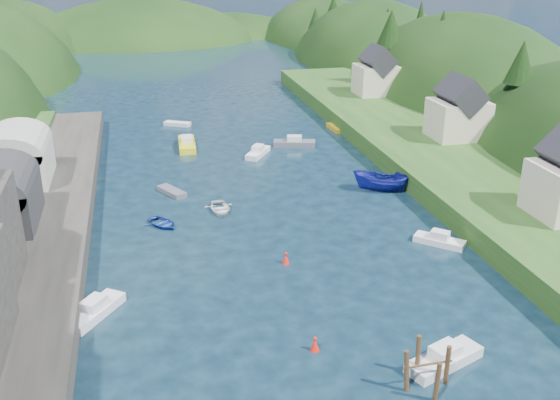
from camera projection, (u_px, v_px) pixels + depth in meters
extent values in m
plane|color=black|center=(241.00, 165.00, 80.53)|extent=(600.00, 600.00, 0.00)
ellipsoid|color=black|center=(14.00, 73.00, 172.71)|extent=(44.00, 75.56, 39.00)
ellipsoid|color=black|center=(458.00, 147.00, 115.69)|extent=(36.00, 75.56, 48.00)
ellipsoid|color=black|center=(374.00, 93.00, 154.17)|extent=(36.00, 75.56, 44.49)
ellipsoid|color=black|center=(325.00, 59.00, 191.41)|extent=(36.00, 75.56, 36.00)
ellipsoid|color=black|center=(143.00, 73.00, 190.27)|extent=(80.00, 60.00, 44.00)
ellipsoid|color=black|center=(229.00, 69.00, 205.92)|extent=(70.00, 56.00, 36.00)
cone|color=black|center=(3.00, 48.00, 116.71)|extent=(4.07, 4.07, 4.96)
cone|color=black|center=(15.00, 27.00, 146.04)|extent=(4.27, 4.27, 6.30)
cone|color=black|center=(522.00, 62.00, 81.06)|extent=(4.07, 4.07, 5.63)
cone|color=black|center=(503.00, 76.00, 93.98)|extent=(3.40, 3.40, 5.51)
cone|color=black|center=(442.00, 37.00, 107.57)|extent=(4.94, 4.94, 9.21)
cone|color=black|center=(391.00, 28.00, 112.61)|extent=(5.25, 5.25, 6.66)
cone|color=black|center=(420.00, 20.00, 124.08)|extent=(3.36, 3.36, 7.83)
cone|color=black|center=(387.00, 23.00, 135.57)|extent=(4.57, 4.57, 6.69)
cone|color=black|center=(373.00, 23.00, 145.99)|extent=(3.59, 3.59, 6.55)
cone|color=black|center=(333.00, 7.00, 157.06)|extent=(4.14, 4.14, 6.13)
cone|color=black|center=(315.00, 18.00, 163.41)|extent=(3.83, 3.83, 5.43)
cube|color=#2D2B28|center=(1.00, 301.00, 48.10)|extent=(12.00, 110.00, 2.00)
cube|color=#B2B2A8|center=(17.00, 163.00, 69.04)|extent=(7.00, 9.00, 4.00)
cylinder|color=#B2B2A8|center=(14.00, 146.00, 68.28)|extent=(7.00, 9.00, 7.00)
cube|color=#234719|center=(456.00, 167.00, 76.32)|extent=(16.00, 120.00, 2.40)
cube|color=beige|center=(458.00, 119.00, 82.95)|extent=(7.00, 6.00, 5.00)
cube|color=black|center=(461.00, 94.00, 81.68)|extent=(5.15, 6.24, 5.15)
cube|color=beige|center=(376.00, 80.00, 107.05)|extent=(7.00, 6.00, 5.00)
cube|color=black|center=(378.00, 60.00, 105.77)|extent=(5.15, 6.24, 5.15)
cylinder|color=#382314|center=(447.00, 369.00, 40.16)|extent=(0.32, 0.32, 3.57)
cylinder|color=#382314|center=(418.00, 359.00, 41.12)|extent=(0.32, 0.32, 3.57)
cylinder|color=#382314|center=(407.00, 375.00, 39.57)|extent=(0.32, 0.32, 3.57)
cylinder|color=#382314|center=(437.00, 386.00, 38.61)|extent=(0.32, 0.32, 3.57)
cylinder|color=#382314|center=(428.00, 364.00, 39.63)|extent=(3.35, 0.16, 0.16)
cone|color=red|center=(315.00, 345.00, 43.81)|extent=(0.70, 0.70, 0.90)
sphere|color=red|center=(315.00, 339.00, 43.62)|extent=(0.30, 0.30, 0.30)
cone|color=red|center=(286.00, 259.00, 55.73)|extent=(0.70, 0.70, 0.90)
sphere|color=red|center=(286.00, 254.00, 55.54)|extent=(0.30, 0.30, 0.30)
cube|color=silver|center=(177.00, 124.00, 98.12)|extent=(4.32, 3.30, 0.59)
imported|color=navy|center=(163.00, 223.00, 63.25)|extent=(4.48, 4.84, 0.82)
cube|color=silver|center=(439.00, 241.00, 59.35)|extent=(4.55, 4.40, 0.67)
cube|color=silver|center=(440.00, 235.00, 59.08)|extent=(1.97, 1.94, 0.70)
imported|color=silver|center=(220.00, 209.00, 66.67)|extent=(3.24, 4.43, 0.90)
cube|color=yellow|center=(187.00, 145.00, 87.35)|extent=(2.56, 6.85, 0.94)
cube|color=silver|center=(187.00, 139.00, 87.02)|extent=(1.68, 2.44, 0.70)
cube|color=silver|center=(444.00, 360.00, 42.35)|extent=(6.11, 3.90, 0.81)
cube|color=silver|center=(445.00, 350.00, 42.04)|extent=(2.38, 1.99, 0.70)
cube|color=#50545C|center=(172.00, 192.00, 71.32)|extent=(3.31, 4.40, 0.60)
cube|color=white|center=(258.00, 153.00, 84.27)|extent=(4.22, 5.27, 0.72)
cube|color=silver|center=(258.00, 148.00, 83.98)|extent=(1.98, 2.17, 0.70)
cube|color=#52545D|center=(294.00, 144.00, 88.05)|extent=(6.18, 3.42, 0.82)
cube|color=silver|center=(295.00, 138.00, 87.74)|extent=(2.34, 1.85, 0.70)
cube|color=#BE9516|center=(336.00, 128.00, 95.88)|extent=(1.76, 4.51, 0.62)
imported|color=navy|center=(380.00, 182.00, 71.85)|extent=(6.74, 4.87, 2.44)
cube|color=silver|center=(95.00, 312.00, 47.95)|extent=(4.69, 5.51, 0.77)
cube|color=silver|center=(94.00, 303.00, 47.66)|extent=(2.15, 2.30, 0.70)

